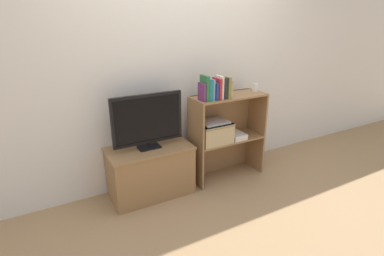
# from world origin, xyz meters

# --- Properties ---
(ground_plane) EXTENTS (16.00, 16.00, 0.00)m
(ground_plane) POSITION_xyz_m (0.00, 0.00, 0.00)
(ground_plane) COLOR #A37F56
(wall_back) EXTENTS (10.00, 0.05, 2.40)m
(wall_back) POSITION_xyz_m (0.00, 0.48, 1.20)
(wall_back) COLOR silver
(wall_back) RESTS_ON ground_plane
(tv_stand) EXTENTS (0.85, 0.46, 0.53)m
(tv_stand) POSITION_xyz_m (-0.46, 0.22, 0.26)
(tv_stand) COLOR olive
(tv_stand) RESTS_ON ground_plane
(tv) EXTENTS (0.72, 0.14, 0.55)m
(tv) POSITION_xyz_m (-0.46, 0.22, 0.82)
(tv) COLOR black
(tv) RESTS_ON tv_stand
(bookshelf_lower_tier) EXTENTS (0.84, 0.33, 0.47)m
(bookshelf_lower_tier) POSITION_xyz_m (0.46, 0.23, 0.30)
(bookshelf_lower_tier) COLOR olive
(bookshelf_lower_tier) RESTS_ON ground_plane
(bookshelf_upper_tier) EXTENTS (0.84, 0.33, 0.50)m
(bookshelf_upper_tier) POSITION_xyz_m (0.46, 0.23, 0.78)
(bookshelf_upper_tier) COLOR olive
(bookshelf_upper_tier) RESTS_ON bookshelf_lower_tier
(book_plum) EXTENTS (0.03, 0.12, 0.18)m
(book_plum) POSITION_xyz_m (0.08, 0.10, 1.06)
(book_plum) COLOR #6B2D66
(book_plum) RESTS_ON bookshelf_upper_tier
(book_forest) EXTENTS (0.03, 0.14, 0.25)m
(book_forest) POSITION_xyz_m (0.11, 0.10, 1.10)
(book_forest) COLOR #286638
(book_forest) RESTS_ON bookshelf_upper_tier
(book_teal) EXTENTS (0.04, 0.15, 0.22)m
(book_teal) POSITION_xyz_m (0.15, 0.10, 1.08)
(book_teal) COLOR #1E7075
(book_teal) RESTS_ON bookshelf_upper_tier
(book_skyblue) EXTENTS (0.03, 0.12, 0.21)m
(book_skyblue) POSITION_xyz_m (0.18, 0.10, 1.08)
(book_skyblue) COLOR #709ECC
(book_skyblue) RESTS_ON bookshelf_upper_tier
(book_navy) EXTENTS (0.03, 0.14, 0.18)m
(book_navy) POSITION_xyz_m (0.22, 0.10, 1.06)
(book_navy) COLOR navy
(book_navy) RESTS_ON bookshelf_upper_tier
(book_crimson) EXTENTS (0.03, 0.15, 0.21)m
(book_crimson) POSITION_xyz_m (0.26, 0.10, 1.08)
(book_crimson) COLOR #B22328
(book_crimson) RESTS_ON bookshelf_upper_tier
(book_ivory) EXTENTS (0.03, 0.13, 0.23)m
(book_ivory) POSITION_xyz_m (0.29, 0.10, 1.09)
(book_ivory) COLOR silver
(book_ivory) RESTS_ON bookshelf_upper_tier
(book_charcoal) EXTENTS (0.04, 0.14, 0.22)m
(book_charcoal) POSITION_xyz_m (0.33, 0.10, 1.08)
(book_charcoal) COLOR #232328
(book_charcoal) RESTS_ON bookshelf_upper_tier
(book_olive) EXTENTS (0.03, 0.16, 0.22)m
(book_olive) POSITION_xyz_m (0.36, 0.10, 1.08)
(book_olive) COLOR olive
(book_olive) RESTS_ON bookshelf_upper_tier
(book_tan) EXTENTS (0.03, 0.14, 0.18)m
(book_tan) POSITION_xyz_m (0.40, 0.10, 1.06)
(book_tan) COLOR tan
(book_tan) RESTS_ON bookshelf_upper_tier
(baby_monitor) EXTENTS (0.05, 0.04, 0.12)m
(baby_monitor) POSITION_xyz_m (0.81, 0.17, 1.02)
(baby_monitor) COLOR white
(baby_monitor) RESTS_ON bookshelf_upper_tier
(storage_basket_left) EXTENTS (0.37, 0.30, 0.22)m
(storage_basket_left) POSITION_xyz_m (0.26, 0.15, 0.59)
(storage_basket_left) COLOR tan
(storage_basket_left) RESTS_ON bookshelf_lower_tier
(laptop) EXTENTS (0.30, 0.24, 0.02)m
(laptop) POSITION_xyz_m (0.26, 0.15, 0.70)
(laptop) COLOR #BCBCC1
(laptop) RESTS_ON storage_basket_left
(magazine_stack) EXTENTS (0.17, 0.24, 0.06)m
(magazine_stack) POSITION_xyz_m (0.54, 0.13, 0.50)
(magazine_stack) COLOR silver
(magazine_stack) RESTS_ON bookshelf_lower_tier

